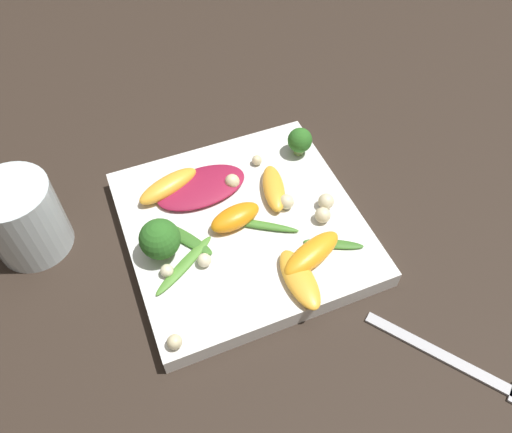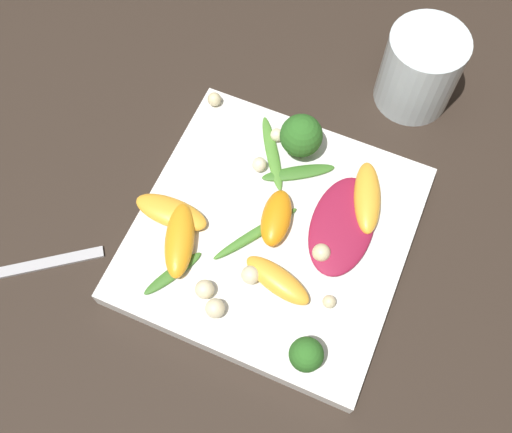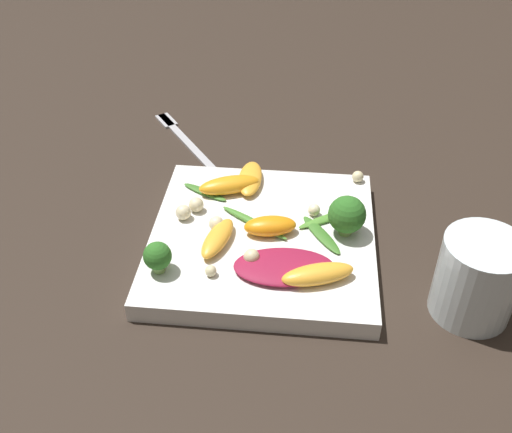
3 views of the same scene
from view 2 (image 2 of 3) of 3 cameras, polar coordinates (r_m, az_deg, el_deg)
ground_plane at (r=0.60m, az=1.54°, el=-2.14°), size 2.40×2.40×0.00m
plate at (r=0.59m, az=1.57°, el=-1.70°), size 0.26×0.26×0.02m
drinking_glass at (r=0.67m, az=15.34°, el=13.32°), size 0.08×0.08×0.09m
radicchio_leaf_0 at (r=0.58m, az=8.22°, el=-0.83°), size 0.11×0.07×0.01m
orange_segment_0 at (r=0.57m, az=-7.28°, el=-2.22°), size 0.08×0.05×0.02m
orange_segment_1 at (r=0.55m, az=2.06°, el=-6.08°), size 0.04×0.07×0.02m
orange_segment_2 at (r=0.57m, az=2.20°, el=-0.23°), size 0.06×0.04×0.02m
orange_segment_3 at (r=0.59m, az=10.54°, el=1.80°), size 0.08×0.05×0.02m
orange_segment_4 at (r=0.58m, az=-8.09°, el=0.40°), size 0.03×0.07×0.01m
broccoli_floret_0 at (r=0.60m, az=4.32°, el=7.65°), size 0.04×0.04×0.05m
broccoli_floret_1 at (r=0.52m, az=4.80°, el=-12.99°), size 0.03×0.03×0.04m
arugula_sprig_0 at (r=0.62m, az=1.54°, el=6.09°), size 0.08×0.06×0.01m
arugula_sprig_1 at (r=0.57m, az=-0.03°, el=-1.62°), size 0.09×0.06×0.01m
arugula_sprig_2 at (r=0.61m, az=3.81°, el=4.28°), size 0.05×0.07×0.00m
arugula_sprig_3 at (r=0.57m, az=-7.92°, el=-5.38°), size 0.06×0.04×0.00m
macadamia_nut_0 at (r=0.54m, az=-3.91°, el=-8.72°), size 0.02×0.02×0.02m
macadamia_nut_1 at (r=0.62m, az=2.00°, el=7.77°), size 0.01×0.01×0.01m
macadamia_nut_2 at (r=0.56m, az=6.24°, el=-3.44°), size 0.02×0.02×0.02m
macadamia_nut_3 at (r=0.55m, az=-4.91°, el=-6.92°), size 0.02×0.02×0.02m
macadamia_nut_4 at (r=0.55m, az=6.98°, el=-8.05°), size 0.01×0.01×0.01m
macadamia_nut_5 at (r=0.65m, az=-3.99°, el=11.08°), size 0.01×0.01×0.01m
macadamia_nut_6 at (r=0.55m, az=-0.93°, el=-5.42°), size 0.02×0.02×0.02m
macadamia_nut_7 at (r=0.60m, az=0.32°, el=4.98°), size 0.01×0.01×0.01m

